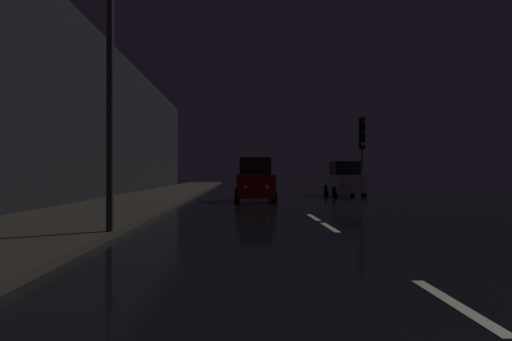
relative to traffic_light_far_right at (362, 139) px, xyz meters
The scene contains 7 objects.
ground 6.38m from the traffic_light_far_right, 157.42° to the right, with size 26.91×84.00×0.02m, color black.
sidewalk_left 12.83m from the traffic_light_far_right, behind, with size 4.40×84.00×0.15m, color #38332B.
building_facade_left 15.85m from the traffic_light_far_right, 159.42° to the right, with size 0.80×63.00×8.60m, color black.
lane_centerline 18.73m from the traffic_light_far_right, 105.61° to the right, with size 0.16×12.34×0.01m.
traffic_light_far_right is the anchor object (origin of this frame).
car_approaching_headlights 8.24m from the traffic_light_far_right, 146.48° to the right, with size 2.00×4.34×2.18m.
car_parked_right_far 2.88m from the traffic_light_far_right, 122.23° to the left, with size 1.95×4.23×2.13m.
Camera 1 is at (-2.30, -2.14, 1.42)m, focal length 33.88 mm.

